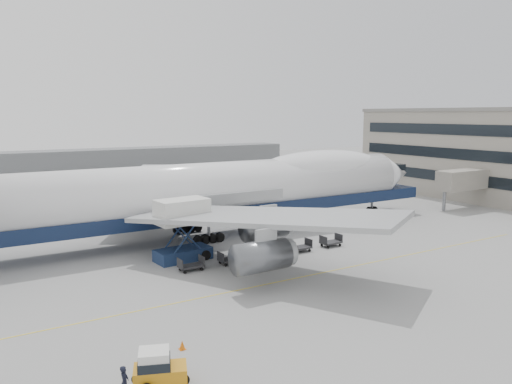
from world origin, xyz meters
TOP-DOWN VIEW (x-y plane):
  - ground at (0.00, 0.00)m, footprint 260.00×260.00m
  - apron_line at (0.00, -6.00)m, footprint 60.00×0.15m
  - hangar at (-10.00, 70.00)m, footprint 110.00×8.00m
  - airliner at (0.64, 12.00)m, footprint 67.00×55.30m
  - catering_truck at (-8.07, 4.52)m, footprint 5.72×4.19m
  - baggage_tug at (-18.52, -16.71)m, footprint 3.17×2.42m
  - ground_worker at (-20.40, -16.95)m, footprint 0.70×0.78m
  - traffic_cone at (-15.75, -13.43)m, footprint 0.40×0.40m
  - dolly_0 at (-8.81, 0.88)m, footprint 2.30×1.35m
  - dolly_1 at (-4.59, 0.88)m, footprint 2.30×1.35m
  - dolly_2 at (-0.38, 0.88)m, footprint 2.30×1.35m
  - dolly_3 at (3.84, 0.88)m, footprint 2.30×1.35m
  - dolly_4 at (8.05, 0.88)m, footprint 2.30×1.35m

SIDE VIEW (x-z plane):
  - ground at x=0.00m, z-range 0.00..0.00m
  - apron_line at x=0.00m, z-range 0.00..0.01m
  - traffic_cone at x=-15.75m, z-range -0.02..0.57m
  - dolly_0 at x=-8.81m, z-range -0.12..1.18m
  - dolly_1 at x=-4.59m, z-range -0.12..1.18m
  - dolly_2 at x=-0.38m, z-range -0.12..1.18m
  - dolly_3 at x=3.84m, z-range -0.12..1.18m
  - dolly_4 at x=8.05m, z-range -0.12..1.18m
  - ground_worker at x=-20.40m, z-range 0.00..1.78m
  - baggage_tug at x=-18.52m, z-range -0.12..1.95m
  - catering_truck at x=-8.07m, z-range 0.35..6.57m
  - hangar at x=-10.00m, z-range 0.00..7.00m
  - airliner at x=0.64m, z-range -4.37..15.61m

